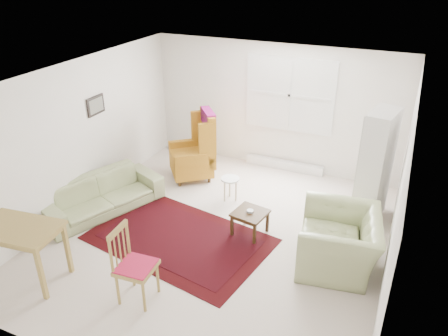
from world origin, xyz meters
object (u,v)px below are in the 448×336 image
at_px(stool, 230,189).
at_px(sofa, 101,189).
at_px(coffee_table, 250,223).
at_px(desk_chair, 136,266).
at_px(armchair, 339,236).
at_px(desk, 16,251).
at_px(cabinet, 376,166).
at_px(wingback_chair, 191,146).

bearing_deg(stool, sofa, -147.28).
relative_size(coffee_table, desk_chair, 0.47).
xyz_separation_m(coffee_table, stool, (-0.69, 0.84, 0.02)).
height_order(armchair, coffee_table, armchair).
bearing_deg(desk, coffee_table, 41.23).
relative_size(armchair, stool, 2.78).
bearing_deg(coffee_table, desk, -138.77).
bearing_deg(stool, cabinet, 11.13).
bearing_deg(stool, desk, -120.96).
height_order(coffee_table, stool, stool).
height_order(sofa, desk_chair, desk_chair).
bearing_deg(cabinet, desk_chair, -116.60).
bearing_deg(wingback_chair, armchair, 25.18).
xyz_separation_m(coffee_table, desk_chair, (-0.79, -1.91, 0.32)).
height_order(wingback_chair, cabinet, cabinet).
bearing_deg(armchair, desk_chair, -60.85).
bearing_deg(cabinet, armchair, -88.76).
bearing_deg(armchair, sofa, -96.51).
relative_size(wingback_chair, stool, 3.08).
bearing_deg(desk, armchair, 27.13).
distance_m(stool, desk_chair, 2.77).
bearing_deg(wingback_chair, sofa, -65.38).
relative_size(wingback_chair, desk, 1.03).
bearing_deg(sofa, cabinet, -45.70).
bearing_deg(armchair, cabinet, 161.76).
xyz_separation_m(wingback_chair, desk, (-0.80, -3.52, -0.26)).
bearing_deg(stool, coffee_table, -50.40).
bearing_deg(sofa, desk, -155.98).
height_order(sofa, coffee_table, sofa).
relative_size(coffee_table, stool, 1.10).
height_order(wingback_chair, desk_chair, wingback_chair).
height_order(armchair, desk_chair, desk_chair).
relative_size(armchair, desk_chair, 1.18).
xyz_separation_m(armchair, stool, (-2.09, 1.04, -0.26)).
relative_size(sofa, wingback_chair, 1.52).
bearing_deg(sofa, coffee_table, -59.17).
xyz_separation_m(sofa, stool, (1.87, 1.20, -0.20)).
height_order(armchair, desk, armchair).
distance_m(coffee_table, cabinet, 2.22).
bearing_deg(cabinet, coffee_table, -131.12).
xyz_separation_m(coffee_table, desk, (-2.52, -2.21, 0.22)).
xyz_separation_m(wingback_chair, stool, (1.03, -0.48, -0.46)).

